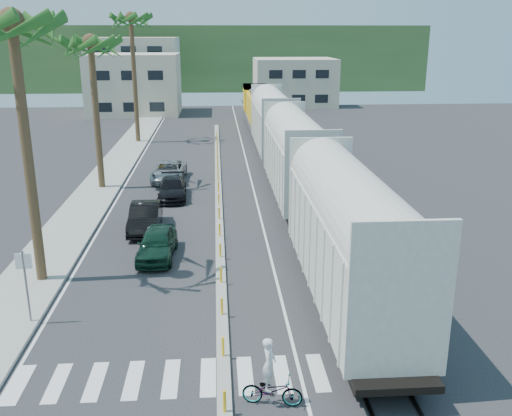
{
  "coord_description": "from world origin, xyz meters",
  "views": [
    {
      "loc": [
        -0.09,
        -18.1,
        10.68
      ],
      "look_at": [
        1.9,
        10.01,
        2.0
      ],
      "focal_mm": 40.0,
      "sensor_mm": 36.0,
      "label": 1
    }
  ],
  "objects_px": {
    "cyclist": "(272,384)",
    "car_second": "(145,217)",
    "car_lead": "(157,243)",
    "street_sign": "(25,277)"
  },
  "relations": [
    {
      "from": "car_lead",
      "to": "cyclist",
      "type": "height_order",
      "value": "cyclist"
    },
    {
      "from": "car_lead",
      "to": "car_second",
      "type": "relative_size",
      "value": 0.95
    },
    {
      "from": "car_second",
      "to": "cyclist",
      "type": "distance_m",
      "value": 17.18
    },
    {
      "from": "car_lead",
      "to": "cyclist",
      "type": "bearing_deg",
      "value": -67.05
    },
    {
      "from": "car_lead",
      "to": "cyclist",
      "type": "xyz_separation_m",
      "value": [
        4.51,
        -12.05,
        -0.04
      ]
    },
    {
      "from": "car_lead",
      "to": "car_second",
      "type": "height_order",
      "value": "car_second"
    },
    {
      "from": "cyclist",
      "to": "street_sign",
      "type": "bearing_deg",
      "value": 69.53
    },
    {
      "from": "cyclist",
      "to": "car_second",
      "type": "bearing_deg",
      "value": 30.91
    },
    {
      "from": "car_lead",
      "to": "cyclist",
      "type": "relative_size",
      "value": 1.99
    },
    {
      "from": "street_sign",
      "to": "car_second",
      "type": "height_order",
      "value": "street_sign"
    }
  ]
}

